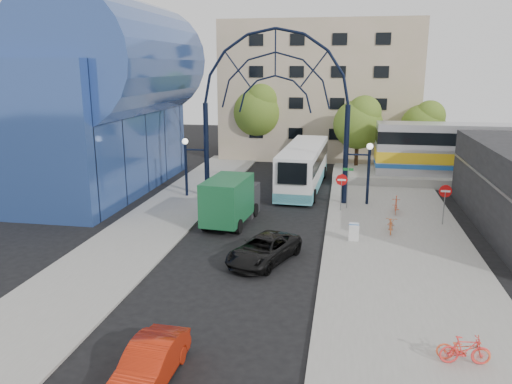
% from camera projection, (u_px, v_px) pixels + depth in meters
% --- Properties ---
extents(ground, '(120.00, 120.00, 0.00)m').
position_uv_depth(ground, '(231.00, 280.00, 22.93)').
color(ground, black).
rests_on(ground, ground).
extents(sidewalk_east, '(8.00, 56.00, 0.12)m').
position_uv_depth(sidewalk_east, '(402.00, 258.00, 25.36)').
color(sidewalk_east, gray).
rests_on(sidewalk_east, ground).
extents(plaza_west, '(5.00, 50.00, 0.12)m').
position_uv_depth(plaza_west, '(147.00, 230.00, 29.75)').
color(plaza_west, gray).
rests_on(plaza_west, ground).
extents(gateway_arch, '(13.64, 0.44, 12.10)m').
position_uv_depth(gateway_arch, '(275.00, 81.00, 34.18)').
color(gateway_arch, black).
rests_on(gateway_arch, ground).
extents(stop_sign, '(0.80, 0.07, 2.50)m').
position_uv_depth(stop_sign, '(342.00, 183.00, 33.06)').
color(stop_sign, slate).
rests_on(stop_sign, sidewalk_east).
extents(do_not_enter_sign, '(0.76, 0.07, 2.48)m').
position_uv_depth(do_not_enter_sign, '(445.00, 195.00, 30.10)').
color(do_not_enter_sign, slate).
rests_on(do_not_enter_sign, sidewalk_east).
extents(street_name_sign, '(0.70, 0.70, 2.80)m').
position_uv_depth(street_name_sign, '(348.00, 179.00, 33.53)').
color(street_name_sign, slate).
rests_on(street_name_sign, sidewalk_east).
extents(sandwich_board, '(0.55, 0.61, 0.99)m').
position_uv_depth(sandwich_board, '(354.00, 230.00, 27.49)').
color(sandwich_board, white).
rests_on(sandwich_board, sidewalk_east).
extents(transit_hall, '(16.50, 18.00, 14.50)m').
position_uv_depth(transit_hall, '(79.00, 104.00, 38.22)').
color(transit_hall, '#304D93').
rests_on(transit_hall, ground).
extents(apartment_block, '(20.00, 12.10, 14.00)m').
position_uv_depth(apartment_block, '(320.00, 90.00, 54.23)').
color(apartment_block, tan).
rests_on(apartment_block, ground).
extents(tree_north_a, '(4.48, 4.48, 7.00)m').
position_uv_depth(tree_north_a, '(359.00, 122.00, 45.48)').
color(tree_north_a, '#382314').
rests_on(tree_north_a, ground).
extents(tree_north_b, '(5.12, 5.12, 8.00)m').
position_uv_depth(tree_north_b, '(259.00, 109.00, 50.85)').
color(tree_north_b, '#382314').
rests_on(tree_north_b, ground).
extents(tree_north_c, '(4.16, 4.16, 6.50)m').
position_uv_depth(tree_north_c, '(424.00, 124.00, 46.44)').
color(tree_north_c, '#382314').
rests_on(tree_north_c, ground).
extents(city_bus, '(3.35, 12.55, 3.42)m').
position_uv_depth(city_bus, '(304.00, 166.00, 39.90)').
color(city_bus, white).
rests_on(city_bus, ground).
extents(green_truck, '(2.71, 6.13, 3.01)m').
position_uv_depth(green_truck, '(231.00, 200.00, 30.87)').
color(green_truck, black).
rests_on(green_truck, ground).
extents(black_suv, '(3.75, 5.22, 1.32)m').
position_uv_depth(black_suv, '(264.00, 249.00, 24.86)').
color(black_suv, black).
rests_on(black_suv, ground).
extents(red_sedan, '(1.48, 3.92, 1.28)m').
position_uv_depth(red_sedan, '(149.00, 364.00, 15.35)').
color(red_sedan, '#AF210A').
rests_on(red_sedan, ground).
extents(bike_near_a, '(0.76, 1.86, 0.95)m').
position_uv_depth(bike_near_a, '(391.00, 224.00, 29.08)').
color(bike_near_a, orange).
rests_on(bike_near_a, sidewalk_east).
extents(bike_near_b, '(0.70, 1.85, 1.08)m').
position_uv_depth(bike_near_b, '(396.00, 205.00, 32.85)').
color(bike_near_b, '#DD512C').
rests_on(bike_near_b, sidewalk_east).
extents(bike_far_a, '(1.73, 0.72, 0.88)m').
position_uv_depth(bike_far_a, '(463.00, 349.00, 16.28)').
color(bike_far_a, '#FF6133').
rests_on(bike_far_a, sidewalk_east).
extents(bike_far_b, '(1.68, 0.63, 0.99)m').
position_uv_depth(bike_far_b, '(465.00, 350.00, 16.12)').
color(bike_far_b, '#F63331').
rests_on(bike_far_b, sidewalk_east).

